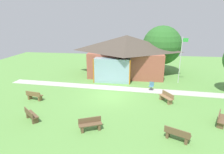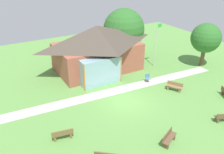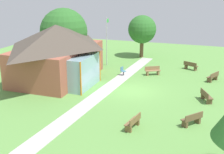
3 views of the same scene
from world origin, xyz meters
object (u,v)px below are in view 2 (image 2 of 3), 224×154
(tree_behind_pavilion_right, at_px, (124,29))
(pavilion, at_px, (97,48))
(bench_mid_left, at_px, (63,134))
(tree_east_hedge, at_px, (206,38))
(patio_chair_lawn_spare, at_px, (148,78))
(flagpole, at_px, (156,43))
(bench_mid_right, at_px, (174,87))
(bench_front_center, at_px, (169,138))

(tree_behind_pavilion_right, bearing_deg, pavilion, -158.39)
(bench_mid_left, bearing_deg, tree_east_hedge, 22.67)
(bench_mid_left, height_order, tree_behind_pavilion_right, tree_behind_pavilion_right)
(patio_chair_lawn_spare, bearing_deg, flagpole, -120.92)
(flagpole, bearing_deg, bench_mid_left, -153.47)
(tree_east_hedge, height_order, tree_behind_pavilion_right, tree_behind_pavilion_right)
(bench_mid_right, bearing_deg, bench_front_center, 102.98)
(pavilion, height_order, flagpole, flagpole)
(bench_front_center, bearing_deg, tree_behind_pavilion_right, -135.65)
(bench_mid_left, bearing_deg, bench_front_center, -22.96)
(bench_mid_right, bearing_deg, patio_chair_lawn_spare, -7.67)
(pavilion, height_order, tree_behind_pavilion_right, tree_behind_pavilion_right)
(patio_chair_lawn_spare, bearing_deg, bench_front_center, 78.73)
(bench_mid_right, bearing_deg, tree_east_hedge, -98.43)
(pavilion, distance_m, bench_front_center, 13.49)
(pavilion, distance_m, flagpole, 6.69)
(bench_front_center, xyz_separation_m, tree_behind_pavilion_right, (5.89, 15.06, 3.25))
(pavilion, xyz_separation_m, bench_mid_right, (4.16, -7.99, -2.23))
(bench_mid_right, height_order, tree_east_hedge, tree_east_hedge)
(pavilion, bearing_deg, patio_chair_lawn_spare, -60.39)
(bench_mid_right, bearing_deg, flagpole, -51.22)
(pavilion, xyz_separation_m, bench_mid_left, (-7.43, -9.26, -2.23))
(bench_mid_right, relative_size, tree_east_hedge, 0.30)
(pavilion, height_order, tree_east_hedge, tree_east_hedge)
(bench_front_center, relative_size, tree_behind_pavilion_right, 0.25)
(flagpole, height_order, patio_chair_lawn_spare, flagpole)
(pavilion, relative_size, tree_east_hedge, 1.97)
(pavilion, relative_size, bench_mid_right, 6.58)
(bench_mid_right, bearing_deg, tree_behind_pavilion_right, -33.32)
(bench_mid_right, distance_m, bench_front_center, 7.58)
(bench_mid_right, height_order, bench_front_center, same)
(tree_east_hedge, distance_m, tree_behind_pavilion_right, 9.54)
(pavilion, distance_m, tree_east_hedge, 12.28)
(bench_mid_right, relative_size, bench_mid_left, 0.97)
(bench_mid_left, xyz_separation_m, patio_chair_lawn_spare, (10.45, 3.95, 0.01))
(bench_mid_left, xyz_separation_m, tree_behind_pavilion_right, (12.02, 11.07, 3.25))
(bench_mid_left, bearing_deg, bench_mid_right, 16.32)
(flagpole, height_order, bench_mid_left, flagpole)
(pavilion, distance_m, bench_mid_right, 9.28)
(bench_mid_left, bearing_deg, pavilion, 61.31)
(flagpole, relative_size, bench_front_center, 3.33)
(pavilion, height_order, patio_chair_lawn_spare, pavilion)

